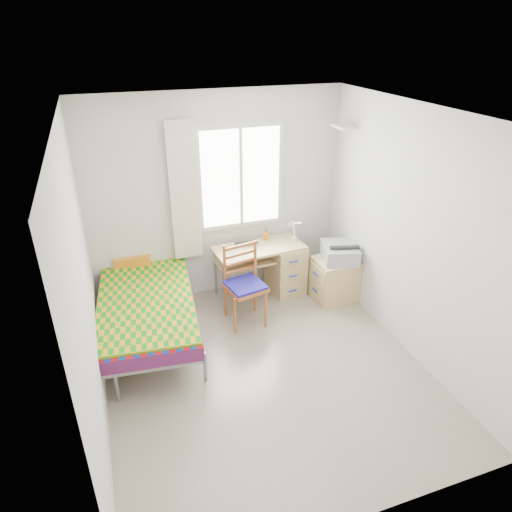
{
  "coord_description": "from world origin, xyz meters",
  "views": [
    {
      "loc": [
        -1.32,
        -3.48,
        3.25
      ],
      "look_at": [
        0.09,
        0.55,
        1.06
      ],
      "focal_mm": 32.0,
      "sensor_mm": 36.0,
      "label": 1
    }
  ],
  "objects_px": {
    "desk": "(280,266)",
    "chair": "(244,280)",
    "bed": "(145,295)",
    "printer": "(340,252)",
    "cabinet": "(334,279)"
  },
  "relations": [
    {
      "from": "desk",
      "to": "chair",
      "type": "height_order",
      "value": "chair"
    },
    {
      "from": "bed",
      "to": "printer",
      "type": "distance_m",
      "value": 2.45
    },
    {
      "from": "bed",
      "to": "cabinet",
      "type": "distance_m",
      "value": 2.39
    },
    {
      "from": "cabinet",
      "to": "printer",
      "type": "xyz_separation_m",
      "value": [
        0.05,
        0.01,
        0.39
      ]
    },
    {
      "from": "chair",
      "to": "desk",
      "type": "bearing_deg",
      "value": 24.05
    },
    {
      "from": "chair",
      "to": "cabinet",
      "type": "bearing_deg",
      "value": -8.53
    },
    {
      "from": "desk",
      "to": "chair",
      "type": "bearing_deg",
      "value": -148.88
    },
    {
      "from": "bed",
      "to": "desk",
      "type": "bearing_deg",
      "value": 15.16
    },
    {
      "from": "desk",
      "to": "chair",
      "type": "distance_m",
      "value": 0.81
    },
    {
      "from": "bed",
      "to": "chair",
      "type": "relative_size",
      "value": 2.37
    },
    {
      "from": "bed",
      "to": "desk",
      "type": "relative_size",
      "value": 1.97
    },
    {
      "from": "chair",
      "to": "cabinet",
      "type": "height_order",
      "value": "chair"
    },
    {
      "from": "desk",
      "to": "printer",
      "type": "height_order",
      "value": "printer"
    },
    {
      "from": "cabinet",
      "to": "desk",
      "type": "bearing_deg",
      "value": 144.1
    },
    {
      "from": "desk",
      "to": "chair",
      "type": "relative_size",
      "value": 1.2
    }
  ]
}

